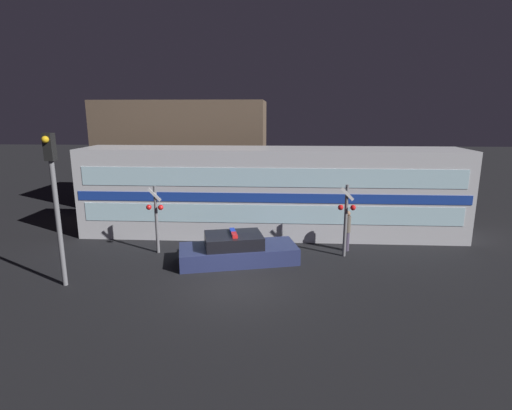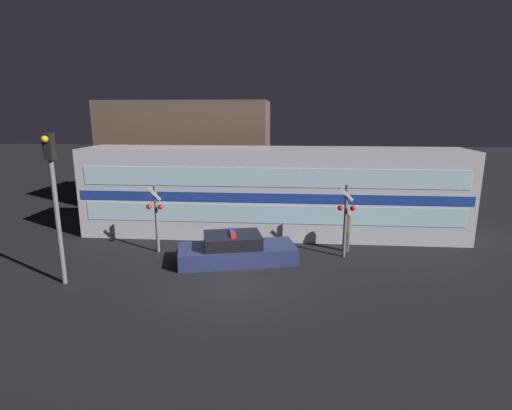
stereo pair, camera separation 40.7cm
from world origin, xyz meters
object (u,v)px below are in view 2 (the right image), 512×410
crossing_signal_near (346,217)px  train (272,192)px  traffic_light_corner (54,191)px  pedestrian (347,231)px  police_car (236,250)px

crossing_signal_near → train: bearing=136.0°
train → traffic_light_corner: (-7.09, -6.60, 1.22)m
traffic_light_corner → train: bearing=42.9°
crossing_signal_near → traffic_light_corner: size_ratio=0.58×
train → pedestrian: bearing=-34.7°
train → pedestrian: size_ratio=10.22×
train → police_car: train is taller
pedestrian → traffic_light_corner: traffic_light_corner is taller
train → traffic_light_corner: bearing=-137.1°
train → pedestrian: 4.31m
train → crossing_signal_near: bearing=-44.0°
police_car → traffic_light_corner: bearing=-169.5°
crossing_signal_near → traffic_light_corner: bearing=-161.2°
train → traffic_light_corner: traffic_light_corner is taller
police_car → pedestrian: bearing=5.4°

